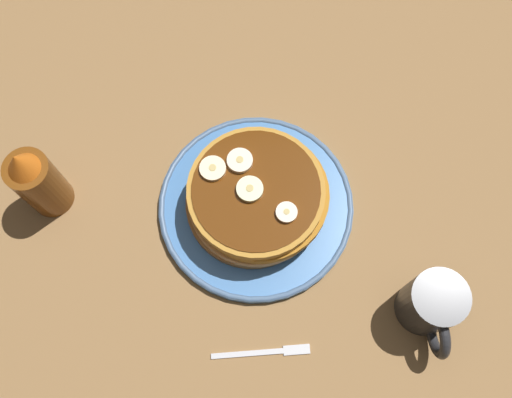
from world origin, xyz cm
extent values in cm
cube|color=olive|center=(0.00, 0.00, -1.50)|extent=(140.00, 140.00, 3.00)
cylinder|color=#3F72B2|center=(0.00, 0.00, 0.63)|extent=(27.42, 27.42, 1.25)
torus|color=#496588|center=(0.00, 0.00, 1.06)|extent=(27.47, 27.47, 0.88)
cylinder|color=#9F6836|center=(0.22, -0.57, 2.02)|extent=(18.37, 18.37, 1.53)
cylinder|color=tan|center=(-0.18, 0.17, 3.55)|extent=(18.66, 18.66, 1.53)
cylinder|color=#AF7121|center=(-0.24, 0.53, 5.08)|extent=(18.63, 18.63, 1.53)
cylinder|color=#C08532|center=(0.40, -0.19, 6.62)|extent=(18.30, 18.30, 1.53)
cylinder|color=#592B0A|center=(0.00, 0.00, 7.46)|extent=(17.00, 17.00, 0.16)
cylinder|color=#ECEDB6|center=(-0.26, -0.82, 7.81)|extent=(3.54, 3.54, 0.85)
cylinder|color=tan|center=(-0.26, -0.82, 8.27)|extent=(0.99, 0.99, 0.08)
cylinder|color=#F4E1C4|center=(3.71, 3.48, 7.76)|extent=(2.81, 2.81, 0.75)
cylinder|color=tan|center=(3.71, 3.48, 8.17)|extent=(0.79, 0.79, 0.08)
cylinder|color=#FEE8B6|center=(-3.49, -5.31, 7.75)|extent=(3.51, 3.51, 0.74)
cylinder|color=tan|center=(-3.49, -5.31, 8.16)|extent=(0.98, 0.98, 0.08)
cylinder|color=#F5E1C1|center=(-4.14, -1.64, 7.81)|extent=(3.45, 3.45, 0.86)
cylinder|color=tan|center=(-4.14, -1.64, 8.28)|extent=(0.97, 0.97, 0.08)
cylinder|color=#262628|center=(16.90, 20.30, 4.63)|extent=(7.26, 7.26, 9.25)
cylinder|color=black|center=(16.90, 20.30, 8.33)|extent=(6.17, 6.17, 0.56)
torus|color=#262628|center=(20.72, 20.30, 4.63)|extent=(6.49, 1.31, 6.49)
cube|color=silver|center=(19.92, -3.63, 0.25)|extent=(1.15, 9.52, 0.50)
cube|color=silver|center=(20.23, 2.87, 0.25)|extent=(1.42, 3.56, 0.50)
cylinder|color=brown|center=(-5.04, -28.63, 5.58)|extent=(5.98, 5.98, 11.16)
cone|color=orange|center=(-5.04, -28.63, 12.95)|extent=(4.19, 4.19, 3.59)
camera|label=1|loc=(25.89, -3.21, 78.58)|focal=40.78mm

